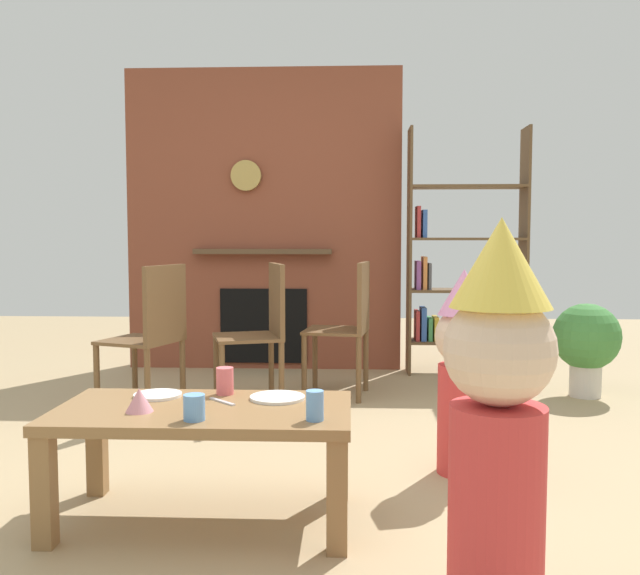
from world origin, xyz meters
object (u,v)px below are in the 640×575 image
Objects in this scene: paper_plate_front at (277,397)px; dining_chair_right at (350,320)px; coffee_table at (204,425)px; child_with_cone_hat at (498,408)px; paper_plate_rear at (158,395)px; birthday_cake_slice at (139,400)px; dining_chair_middle at (262,326)px; potted_plant_tall at (586,341)px; paper_cup_near_right at (194,407)px; dining_chair_left at (153,330)px; paper_cup_center at (315,405)px; paper_cup_near_left at (225,381)px; bookshelf at (456,265)px; child_in_pink at (463,366)px.

dining_chair_right is (0.28, 1.90, 0.07)m from paper_plate_front.
coffee_table is 1.15m from child_with_cone_hat.
paper_plate_rear is 1.89× the size of birthday_cake_slice.
dining_chair_middle is 1.44× the size of potted_plant_tall.
birthday_cake_slice is 0.11× the size of dining_chair_right.
paper_cup_near_right is 0.14× the size of potted_plant_tall.
paper_cup_near_right is 1.83m from dining_chair_left.
dining_chair_right is at bearing 86.98° from paper_cup_center.
dining_chair_left is (-0.68, 1.32, 0.02)m from paper_cup_near_left.
coffee_table is at bearing -101.49° from paper_cup_near_left.
child_in_pink is (-0.32, -2.28, -0.36)m from bookshelf.
child_with_cone_hat reaches higher than coffee_table.
paper_plate_front is at bearing 142.22° from dining_chair_left.
potted_plant_tall is (2.07, 1.89, -0.11)m from paper_cup_near_left.
paper_plate_rear is 0.24m from birthday_cake_slice.
bookshelf is 17.58× the size of paper_cup_near_left.
paper_cup_center is 0.12× the size of dining_chair_middle.
paper_cup_center is at bearing 95.65° from dining_chair_right.
child_with_cone_hat is 1.21× the size of child_in_pink.
potted_plant_tall reaches higher than paper_cup_center.
bookshelf is 1.80m from dining_chair_middle.
paper_plate_rear is 0.20× the size of child_in_pink.
birthday_cake_slice reaches higher than paper_plate_front.
paper_cup_near_left is 0.53m from paper_cup_center.
paper_cup_near_right is 0.42× the size of paper_plate_front.
paper_cup_near_right is 0.48× the size of paper_plate_rear.
child_with_cone_hat is at bearing -32.53° from paper_plate_rear.
paper_cup_near_right is 0.90× the size of birthday_cake_slice.
dining_chair_left is (-1.06, 1.69, 0.02)m from paper_cup_center.
bookshelf is at bearing 72.65° from paper_cup_center.
coffee_table is at bearing 73.63° from dining_chair_middle.
dining_chair_left reaches higher than paper_cup_near_right.
dining_chair_right is 1.58m from potted_plant_tall.
paper_plate_rear is at bearing 177.53° from paper_plate_front.
child_with_cone_hat is at bearing 95.76° from dining_chair_middle.
paper_plate_front is (0.26, 0.13, 0.08)m from coffee_table.
child_in_pink is (1.27, 0.65, 0.01)m from birthday_cake_slice.
birthday_cake_slice is at bearing 66.83° from dining_chair_middle.
paper_cup_near_left is 1.20× the size of paper_cup_near_right.
paper_cup_center is at bearing -6.74° from child_with_cone_hat.
dining_chair_middle is (0.21, 1.59, 0.07)m from paper_plate_rear.
paper_cup_near_left is 1.04× the size of paper_cup_center.
child_with_cone_hat is at bearing 146.26° from dining_chair_left.
dining_chair_right is (0.76, 1.88, 0.07)m from paper_plate_rear.
child_in_pink is at bearing 35.90° from paper_cup_near_right.
paper_cup_near_left is at bearing -116.61° from bookshelf.
birthday_cake_slice is (-0.48, -0.21, 0.04)m from paper_plate_front.
child_in_pink is at bearing 115.34° from dining_chair_middle.
paper_cup_near_left is at bearing 75.21° from dining_chair_middle.
coffee_table is at bearing 0.00° from child_in_pink.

